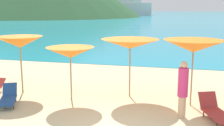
{
  "coord_description": "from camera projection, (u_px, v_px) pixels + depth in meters",
  "views": [
    {
      "loc": [
        1.8,
        -6.94,
        3.44
      ],
      "look_at": [
        -1.06,
        4.26,
        1.2
      ],
      "focal_mm": 44.65,
      "sensor_mm": 36.0,
      "label": 1
    }
  ],
  "objects": [
    {
      "name": "cruise_ship",
      "position": [
        111.0,
        2.0,
        165.51
      ],
      "size": [
        48.46,
        13.3,
        20.27
      ],
      "rotation": [
        0.0,
        0.0,
        0.12
      ],
      "color": "white",
      "rests_on": "ocean_water"
    },
    {
      "name": "lounge_chair_3",
      "position": [
        8.0,
        97.0,
        10.18
      ],
      "size": [
        1.16,
        1.59,
        0.65
      ],
      "rotation": [
        0.0,
        0.0,
        0.47
      ],
      "color": "#1E478C",
      "rests_on": "ground_plane"
    },
    {
      "name": "lounge_chair_0",
      "position": [
        215.0,
        111.0,
        8.8
      ],
      "size": [
        1.14,
        1.64,
        0.72
      ],
      "rotation": [
        0.0,
        0.0,
        0.39
      ],
      "color": "#A53333",
      "rests_on": "ground_plane"
    },
    {
      "name": "ground_plane",
      "position": [
        151.0,
        68.0,
        17.24
      ],
      "size": [
        50.0,
        100.0,
        0.3
      ],
      "primitive_type": "cube",
      "color": "beige"
    },
    {
      "name": "beachgoer_0",
      "position": [
        183.0,
        88.0,
        8.81
      ],
      "size": [
        0.32,
        0.32,
        1.85
      ],
      "rotation": [
        0.0,
        0.0,
        1.17
      ],
      "color": "#DBAA84",
      "rests_on": "ground_plane"
    },
    {
      "name": "umbrella_3",
      "position": [
        130.0,
        44.0,
        10.79
      ],
      "size": [
        2.32,
        2.32,
        2.31
      ],
      "color": "#9E7F59",
      "rests_on": "ground_plane"
    },
    {
      "name": "umbrella_4",
      "position": [
        193.0,
        46.0,
        9.73
      ],
      "size": [
        2.13,
        2.13,
        2.39
      ],
      "color": "#9E7F59",
      "rests_on": "ground_plane"
    },
    {
      "name": "umbrella_1",
      "position": [
        20.0,
        42.0,
        11.32
      ],
      "size": [
        1.96,
        1.96,
        2.36
      ],
      "color": "#9E7F59",
      "rests_on": "ground_plane"
    },
    {
      "name": "ocean_water",
      "position": [
        182.0,
        14.0,
        226.07
      ],
      "size": [
        650.0,
        440.0,
        0.02
      ],
      "primitive_type": "cube",
      "color": "teal",
      "rests_on": "ground_plane"
    },
    {
      "name": "umbrella_2",
      "position": [
        70.0,
        53.0,
        10.39
      ],
      "size": [
        1.88,
        1.88,
        2.05
      ],
      "color": "#9E7F59",
      "rests_on": "ground_plane"
    }
  ]
}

